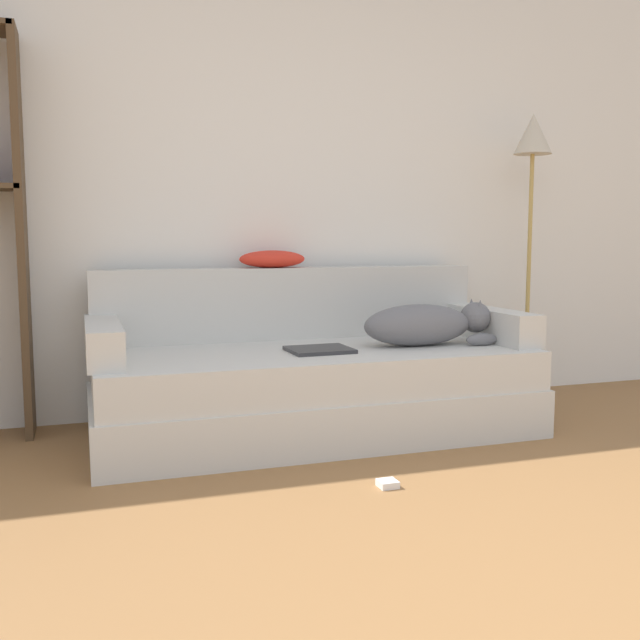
# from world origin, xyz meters

# --- Properties ---
(wall_back) EXTENTS (7.18, 0.06, 2.70)m
(wall_back) POSITION_xyz_m (0.00, 2.82, 1.35)
(wall_back) COLOR white
(wall_back) RESTS_ON ground_plane
(couch) EXTENTS (2.11, 0.94, 0.42)m
(couch) POSITION_xyz_m (-0.02, 2.23, 0.21)
(couch) COLOR silver
(couch) RESTS_ON ground_plane
(couch_backrest) EXTENTS (2.07, 0.15, 0.38)m
(couch_backrest) POSITION_xyz_m (-0.02, 2.63, 0.61)
(couch_backrest) COLOR silver
(couch_backrest) RESTS_ON couch
(couch_arm_left) EXTENTS (0.15, 0.75, 0.17)m
(couch_arm_left) POSITION_xyz_m (-1.00, 2.22, 0.50)
(couch_arm_left) COLOR silver
(couch_arm_left) RESTS_ON couch
(couch_arm_right) EXTENTS (0.15, 0.75, 0.17)m
(couch_arm_right) POSITION_xyz_m (0.96, 2.22, 0.50)
(couch_arm_right) COLOR silver
(couch_arm_right) RESTS_ON couch
(dog) EXTENTS (0.69, 0.25, 0.23)m
(dog) POSITION_xyz_m (0.55, 2.15, 0.53)
(dog) COLOR slate
(dog) RESTS_ON couch
(laptop) EXTENTS (0.30, 0.25, 0.02)m
(laptop) POSITION_xyz_m (-0.02, 2.13, 0.43)
(laptop) COLOR #2D2D30
(laptop) RESTS_ON couch
(throw_pillow) EXTENTS (0.36, 0.18, 0.09)m
(throw_pillow) POSITION_xyz_m (-0.11, 2.65, 0.84)
(throw_pillow) COLOR red
(throw_pillow) RESTS_ON couch_backrest
(floor_lamp) EXTENTS (0.25, 0.25, 1.66)m
(floor_lamp) POSITION_xyz_m (1.40, 2.52, 1.32)
(floor_lamp) COLOR tan
(floor_lamp) RESTS_ON ground_plane
(power_adapter) EXTENTS (0.07, 0.07, 0.03)m
(power_adapter) POSITION_xyz_m (0.01, 1.40, 0.01)
(power_adapter) COLOR white
(power_adapter) RESTS_ON ground_plane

